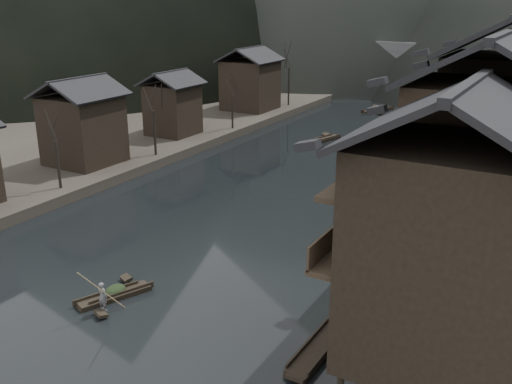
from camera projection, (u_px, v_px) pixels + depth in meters
The scene contains 11 objects.
water at pixel (200, 253), 38.44m from camera, with size 300.00×300.00×0.00m, color black.
left_bank at pixel (162, 104), 87.47m from camera, with size 40.00×200.00×1.20m, color #2D2823.
left_houses at pixel (150, 99), 62.70m from camera, with size 8.10×53.20×8.73m.
bare_trees at pixel (187, 94), 62.65m from camera, with size 3.87×61.61×7.74m.
moored_sampans at pixel (440, 203), 47.08m from camera, with size 2.76×55.21×0.47m.
midriver_boats at pixel (396, 116), 80.89m from camera, with size 15.20×40.42×0.45m.
stone_bridge at pixel (445, 67), 95.88m from camera, with size 40.00×6.00×9.00m.
hero_sampan at pixel (114, 295), 32.70m from camera, with size 2.57×4.61×0.43m.
cargo_heap at pixel (115, 285), 32.73m from camera, with size 1.03×1.35×0.62m, color black.
boatman at pixel (102, 293), 30.82m from camera, with size 0.61×0.40×1.68m, color slate.
bamboo_pole at pixel (101, 251), 29.90m from camera, with size 0.06×0.06×4.31m, color #8C7A51.
Camera 1 is at (20.64, -28.49, 16.50)m, focal length 40.00 mm.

